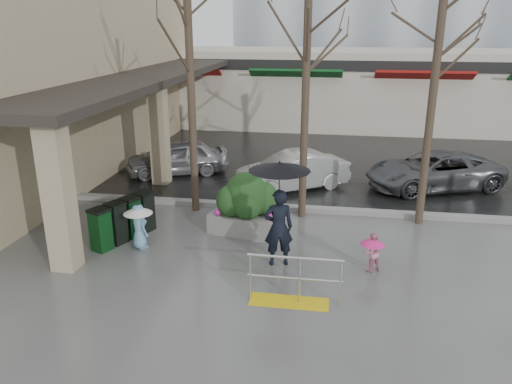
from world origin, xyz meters
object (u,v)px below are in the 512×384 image
(child_pink, at_px, (372,249))
(car_a, at_px, (177,157))
(handrail, at_px, (292,286))
(planter, at_px, (247,204))
(news_boxes, at_px, (124,220))
(child_blue, at_px, (139,222))
(tree_mideast, at_px, (439,44))
(car_b, at_px, (292,171))
(tree_midwest, at_px, (308,28))
(woman, at_px, (279,205))
(car_c, at_px, (434,171))
(tree_west, at_px, (189,34))

(child_pink, relative_size, car_a, 0.25)
(handrail, bearing_deg, planter, 114.31)
(handrail, relative_size, planter, 0.92)
(news_boxes, xyz_separation_m, car_a, (-0.47, 5.96, 0.09))
(news_boxes, bearing_deg, child_blue, -11.65)
(tree_mideast, distance_m, child_pink, 5.55)
(car_a, xyz_separation_m, car_b, (4.39, -1.12, 0.00))
(tree_midwest, relative_size, woman, 2.80)
(child_pink, height_order, child_blue, child_blue)
(tree_midwest, distance_m, child_pink, 5.93)
(car_c, bearing_deg, child_blue, -73.35)
(planter, height_order, car_b, planter)
(handrail, bearing_deg, child_blue, 153.62)
(child_pink, xyz_separation_m, news_boxes, (-6.23, 0.75, -0.00))
(woman, height_order, child_blue, woman)
(tree_west, xyz_separation_m, tree_mideast, (6.50, 0.00, -0.22))
(tree_midwest, relative_size, child_blue, 6.10)
(woman, xyz_separation_m, child_pink, (2.12, 0.00, -0.94))
(car_a, relative_size, car_b, 0.97)
(tree_mideast, relative_size, child_pink, 7.02)
(tree_west, distance_m, car_a, 5.95)
(tree_west, relative_size, planter, 3.28)
(tree_mideast, height_order, car_b, tree_mideast)
(car_c, bearing_deg, tree_mideast, -35.82)
(handrail, bearing_deg, woman, 106.32)
(child_pink, distance_m, car_a, 9.48)
(woman, relative_size, car_a, 0.68)
(tree_west, xyz_separation_m, planter, (1.84, -1.43, -4.28))
(news_boxes, distance_m, car_c, 10.33)
(tree_mideast, height_order, planter, tree_mideast)
(woman, height_order, news_boxes, woman)
(tree_west, relative_size, child_blue, 5.92)
(woman, relative_size, planter, 1.21)
(woman, bearing_deg, child_pink, 165.36)
(child_blue, xyz_separation_m, car_c, (8.04, 6.09, -0.07))
(tree_mideast, xyz_separation_m, car_b, (-3.81, 2.45, -4.23))
(child_pink, xyz_separation_m, car_b, (-2.31, 5.59, 0.09))
(woman, xyz_separation_m, child_blue, (-3.52, 0.33, -0.78))
(tree_west, height_order, car_b, tree_west)
(woman, relative_size, car_c, 0.55)
(woman, height_order, car_b, woman)
(handrail, height_order, tree_mideast, tree_mideast)
(news_boxes, bearing_deg, child_pink, 16.77)
(tree_mideast, height_order, woman, tree_mideast)
(handrail, relative_size, tree_mideast, 0.29)
(car_b, bearing_deg, child_blue, -64.80)
(planter, xyz_separation_m, car_b, (0.85, 3.87, -0.17))
(tree_west, distance_m, news_boxes, 5.28)
(news_boxes, bearing_deg, car_b, 74.62)
(car_b, bearing_deg, handrail, -27.18)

